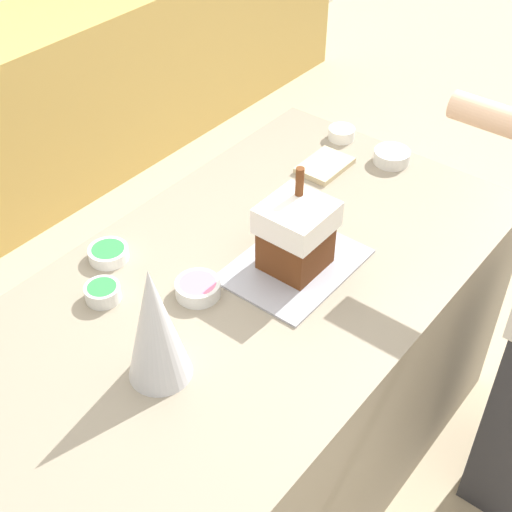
% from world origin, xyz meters
% --- Properties ---
extents(ground_plane, '(12.00, 12.00, 0.00)m').
position_xyz_m(ground_plane, '(0.00, 0.00, 0.00)').
color(ground_plane, '#C6B28E').
extents(kitchen_island, '(1.87, 0.98, 0.92)m').
position_xyz_m(kitchen_island, '(0.00, 0.00, 0.46)').
color(kitchen_island, gray).
rests_on(kitchen_island, ground_plane).
extents(baking_tray, '(0.40, 0.30, 0.01)m').
position_xyz_m(baking_tray, '(0.18, -0.07, 0.92)').
color(baking_tray, '#9E9EA8').
rests_on(baking_tray, kitchen_island).
extents(gingerbread_house, '(0.19, 0.18, 0.30)m').
position_xyz_m(gingerbread_house, '(0.18, -0.07, 1.04)').
color(gingerbread_house, '#5B2D14').
rests_on(gingerbread_house, baking_tray).
extents(decorative_tree, '(0.16, 0.16, 0.34)m').
position_xyz_m(decorative_tree, '(-0.35, -0.05, 1.08)').
color(decorative_tree, silver).
rests_on(decorative_tree, kitchen_island).
extents(candy_bowl_front_corner, '(0.10, 0.10, 0.04)m').
position_xyz_m(candy_bowl_front_corner, '(-0.26, 0.26, 0.94)').
color(candy_bowl_front_corner, silver).
rests_on(candy_bowl_front_corner, kitchen_island).
extents(candy_bowl_near_tray_right, '(0.13, 0.13, 0.05)m').
position_xyz_m(candy_bowl_near_tray_right, '(0.83, -0.01, 0.94)').
color(candy_bowl_near_tray_right, silver).
rests_on(candy_bowl_near_tray_right, kitchen_island).
extents(candy_bowl_near_tray_left, '(0.13, 0.13, 0.04)m').
position_xyz_m(candy_bowl_near_tray_left, '(-0.08, 0.07, 0.94)').
color(candy_bowl_near_tray_left, silver).
rests_on(candy_bowl_near_tray_left, kitchen_island).
extents(candy_bowl_far_left, '(0.12, 0.12, 0.04)m').
position_xyz_m(candy_bowl_far_left, '(-0.13, 0.38, 0.94)').
color(candy_bowl_far_left, white).
rests_on(candy_bowl_far_left, kitchen_island).
extents(candy_bowl_center_rear, '(0.10, 0.10, 0.04)m').
position_xyz_m(candy_bowl_center_rear, '(0.86, 0.21, 0.94)').
color(candy_bowl_center_rear, white).
rests_on(candy_bowl_center_rear, kitchen_island).
extents(cookbook, '(0.19, 0.13, 0.02)m').
position_xyz_m(cookbook, '(0.66, 0.15, 0.93)').
color(cookbook, '#CCB78C').
rests_on(cookbook, kitchen_island).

